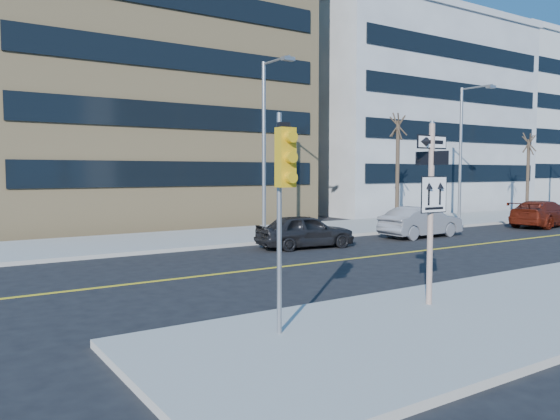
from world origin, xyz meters
TOP-DOWN VIEW (x-y plane):
  - ground at (0.00, 0.00)m, footprint 120.00×120.00m
  - far_sidewalk at (18.00, 12.00)m, footprint 66.00×6.00m
  - road_centerline at (12.00, 4.00)m, footprint 40.00×0.14m
  - sign_pole at (0.00, -2.51)m, footprint 0.92×0.92m
  - traffic_signal at (-4.00, -2.66)m, footprint 0.32×0.45m
  - parked_car_a at (3.62, 7.20)m, footprint 2.17×4.25m
  - parked_car_b at (10.36, 7.12)m, footprint 1.66×4.43m
  - parked_car_d at (19.80, 6.72)m, footprint 2.86×5.41m
  - streetlight_a at (4.00, 10.76)m, footprint 0.55×2.25m
  - streetlight_b at (18.00, 10.76)m, footprint 0.55×2.25m
  - street_tree_west at (13.00, 11.30)m, footprint 1.80×1.80m
  - street_tree_east at (26.00, 11.60)m, footprint 1.80×1.80m
  - building_brick at (2.00, 25.00)m, footprint 18.00×18.00m
  - building_grey_mid at (24.00, 24.00)m, footprint 20.00×16.00m
  - building_grey_far at (45.00, 27.00)m, footprint 18.00×18.00m

SIDE VIEW (x-z plane):
  - ground at x=0.00m, z-range 0.00..0.00m
  - road_centerline at x=12.00m, z-range 0.00..0.01m
  - far_sidewalk at x=18.00m, z-range 0.00..0.15m
  - parked_car_a at x=3.62m, z-range 0.00..1.39m
  - parked_car_b at x=10.36m, z-range 0.00..1.44m
  - parked_car_d at x=19.80m, z-range 0.00..1.50m
  - sign_pole at x=0.00m, z-range 0.41..4.47m
  - traffic_signal at x=-4.00m, z-range 1.03..5.03m
  - streetlight_a at x=4.00m, z-range 0.76..8.76m
  - streetlight_b at x=18.00m, z-range 0.76..8.76m
  - street_tree_east at x=26.00m, z-range 2.07..7.82m
  - street_tree_west at x=13.00m, z-range 2.35..8.70m
  - building_grey_mid at x=24.00m, z-range 0.00..15.00m
  - building_grey_far at x=45.00m, z-range 0.00..16.00m
  - building_brick at x=2.00m, z-range 0.00..18.00m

